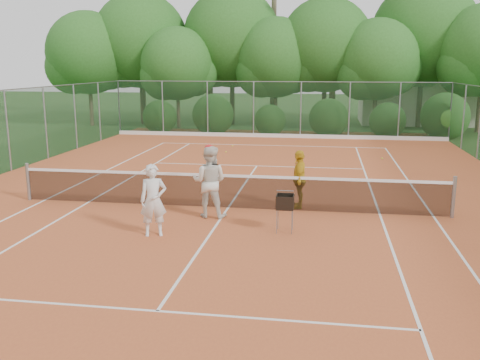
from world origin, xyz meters
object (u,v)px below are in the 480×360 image
player_white (153,200)px  ball_hopper (285,203)px  player_yellow (299,179)px  player_center_grp (209,181)px

player_white → ball_hopper: 3.08m
ball_hopper → player_yellow: bearing=66.1°
player_yellow → player_center_grp: bearing=-63.0°
player_white → player_center_grp: player_center_grp is taller
player_center_grp → player_yellow: 2.59m
player_center_grp → player_yellow: player_center_grp is taller
player_center_grp → ball_hopper: (2.04, -1.00, -0.23)m
player_white → player_yellow: bearing=23.8°
player_yellow → player_white: bearing=-49.0°
ball_hopper → player_white: bearing=175.5°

